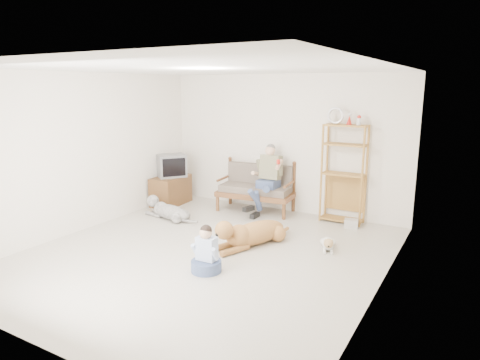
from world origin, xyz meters
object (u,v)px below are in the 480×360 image
Objects in this scene: etagere at (344,173)px; loveseat at (257,187)px; tv_stand at (171,190)px; golden_retriever at (250,233)px.

loveseat is at bearing -176.28° from etagere.
golden_retriever is at bearing -30.79° from tv_stand.
tv_stand is (-3.52, -0.61, -0.62)m from etagere.
tv_stand is (-1.81, -0.50, -0.19)m from loveseat.
golden_retriever is (-0.89, -1.92, -0.72)m from etagere.
loveseat is 1.89m from tv_stand.
golden_retriever is (2.63, -1.32, -0.10)m from tv_stand.
tv_stand is at bearing -170.20° from etagere.
etagere is at bearing -2.12° from loveseat.
etagere reaches higher than loveseat.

